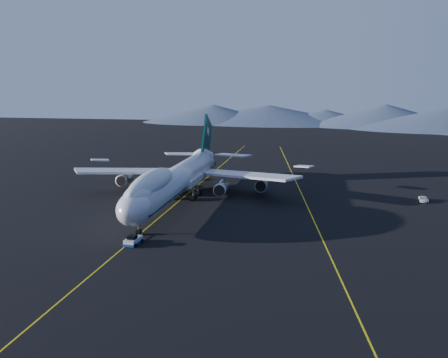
# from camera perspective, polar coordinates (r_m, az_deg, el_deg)

# --- Properties ---
(ground) EXTENTS (500.00, 500.00, 0.00)m
(ground) POSITION_cam_1_polar(r_m,az_deg,el_deg) (121.85, -5.33, -2.67)
(ground) COLOR black
(ground) RESTS_ON ground
(taxiway_line_main) EXTENTS (0.25, 220.00, 0.01)m
(taxiway_line_main) POSITION_cam_1_polar(r_m,az_deg,el_deg) (121.84, -5.33, -2.66)
(taxiway_line_main) COLOR yellow
(taxiway_line_main) RESTS_ON ground
(taxiway_line_side) EXTENTS (28.08, 198.09, 0.01)m
(taxiway_line_side) POSITION_cam_1_polar(r_m,az_deg,el_deg) (126.93, 9.09, -2.19)
(taxiway_line_side) COLOR yellow
(taxiway_line_side) RESTS_ON ground
(boeing_747) EXTENTS (59.62, 72.43, 19.37)m
(boeing_747) POSITION_cam_1_polar(r_m,az_deg,el_deg) (120.63, -5.38, 0.02)
(boeing_747) COLOR silver
(boeing_747) RESTS_ON ground
(pushback_tug) EXTENTS (2.70, 4.37, 1.84)m
(pushback_tug) POSITION_cam_1_polar(r_m,az_deg,el_deg) (92.15, -10.34, -7.00)
(pushback_tug) COLOR silver
(pushback_tug) RESTS_ON ground
(service_van) EXTENTS (2.43, 4.67, 1.26)m
(service_van) POSITION_cam_1_polar(r_m,az_deg,el_deg) (131.30, 21.84, -2.14)
(service_van) COLOR white
(service_van) RESTS_ON ground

